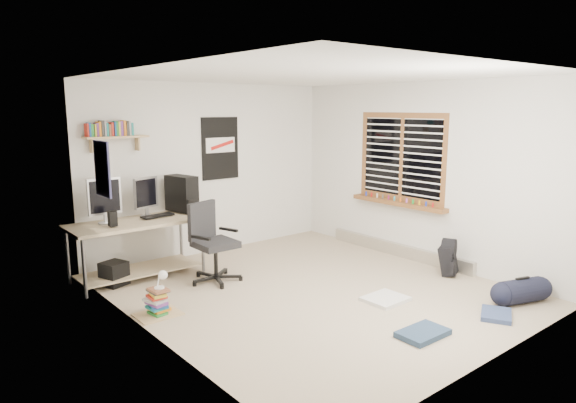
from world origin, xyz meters
TOP-DOWN VIEW (x-y plane):
  - floor at (0.00, 0.00)m, footprint 4.00×4.50m
  - ceiling at (0.00, 0.00)m, footprint 4.00×4.50m
  - back_wall at (0.00, 2.25)m, footprint 4.00×0.01m
  - left_wall at (-2.00, 0.00)m, footprint 0.01×4.50m
  - right_wall at (2.00, 0.00)m, footprint 0.01×4.50m
  - desk at (-1.40, 1.76)m, footprint 1.76×1.02m
  - monitor_left at (-1.75, 1.86)m, footprint 0.41×0.11m
  - monitor_right at (-1.18, 1.93)m, footprint 0.38×0.20m
  - pc_tower at (-0.67, 1.92)m, footprint 0.31×0.50m
  - keyboard at (-1.10, 1.80)m, footprint 0.44×0.20m
  - speaker_left at (-1.75, 1.63)m, footprint 0.09×0.09m
  - speaker_right at (-0.69, 1.72)m, footprint 0.12×0.12m
  - office_chair at (-0.71, 1.03)m, footprint 0.82×0.82m
  - wall_shelf at (-1.45, 2.14)m, footprint 0.80×0.22m
  - poster_back_wall at (0.15, 2.23)m, footprint 0.62×0.03m
  - poster_left_wall at (-1.99, 1.20)m, footprint 0.02×0.42m
  - window at (1.95, 0.30)m, footprint 0.10×1.50m
  - baseboard_heater at (1.96, 0.30)m, footprint 0.08×2.50m
  - backpack at (1.75, -0.69)m, footprint 0.34×0.31m
  - duffel_bag at (1.54, -1.77)m, footprint 0.34×0.34m
  - tshirt at (0.41, -0.77)m, footprint 0.47×0.40m
  - jeans_a at (-0.02, -1.59)m, footprint 0.50×0.32m
  - jeans_b at (0.95, -1.80)m, footprint 0.48×0.44m
  - book_stack at (-1.75, 0.49)m, footprint 0.42×0.35m
  - desk_lamp at (-1.73, 0.47)m, footprint 0.12×0.18m
  - subwoofer at (-1.75, 1.69)m, footprint 0.34×0.34m

SIDE VIEW (x-z plane):
  - floor at x=0.00m, z-range -0.01..0.00m
  - tshirt at x=0.41m, z-range 0.00..0.04m
  - jeans_b at x=0.95m, z-range 0.00..0.05m
  - jeans_a at x=-0.02m, z-range 0.00..0.06m
  - baseboard_heater at x=1.96m, z-range 0.00..0.18m
  - duffel_bag at x=1.54m, z-range -0.13..0.41m
  - subwoofer at x=-1.75m, z-range -0.01..0.29m
  - book_stack at x=-1.75m, z-range 0.02..0.28m
  - backpack at x=1.75m, z-range 0.02..0.38m
  - desk at x=-1.40m, z-range -0.01..0.74m
  - desk_lamp at x=-1.73m, z-range 0.29..0.47m
  - office_chair at x=-0.71m, z-range -0.01..0.99m
  - keyboard at x=-1.10m, z-range 0.76..0.78m
  - speaker_left at x=-1.75m, z-range 0.76..0.94m
  - speaker_right at x=-0.69m, z-range 0.76..0.95m
  - monitor_right at x=-1.18m, z-range 0.76..1.16m
  - monitor_left at x=-1.75m, z-range 0.76..1.20m
  - pc_tower at x=-0.67m, z-range 0.76..1.24m
  - back_wall at x=0.00m, z-range 0.00..2.50m
  - left_wall at x=-2.00m, z-range 0.00..2.50m
  - right_wall at x=2.00m, z-range 0.00..2.50m
  - window at x=1.95m, z-range 0.82..2.08m
  - poster_left_wall at x=-1.99m, z-range 1.20..1.80m
  - poster_back_wall at x=0.15m, z-range 1.09..2.01m
  - wall_shelf at x=-1.45m, z-range 1.66..1.90m
  - ceiling at x=0.00m, z-range 2.50..2.51m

